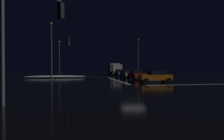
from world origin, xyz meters
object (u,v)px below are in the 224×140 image
Objects in this scene: sedan_red at (136,74)px; streetlamp_left_far at (59,55)px; sedan_blue at (120,73)px; streetlamp_left_near at (51,47)px; traffic_signal_nw at (58,51)px; sedan_gray at (127,73)px; sedan_orange_crossing at (155,76)px; traffic_signal_sw at (30,22)px; box_truck at (114,69)px; streetlamp_right_far at (138,54)px.

streetlamp_left_far is at bearing 126.08° from sedan_red.
streetlamp_left_near is at bearing -147.78° from sedan_blue.
streetlamp_left_near reaches higher than streetlamp_left_far.
streetlamp_left_near is (-1.76, 6.26, 1.23)m from traffic_signal_nw.
sedan_gray and sedan_orange_crossing have the same top height.
traffic_signal_sw reaches higher than sedan_blue.
box_truck reaches higher than sedan_blue.
sedan_red and sedan_blue have the same top height.
sedan_gray is at bearing -90.47° from box_truck.
streetlamp_right_far reaches higher than streetlamp_left_near.
sedan_gray is 15.91m from streetlamp_right_far.
streetlamp_left_near is (-14.64, 10.92, 4.81)m from sedan_orange_crossing.
traffic_signal_nw is at bearing -130.66° from streetlamp_right_far.
box_truck is at bearing 48.79° from streetlamp_left_near.
traffic_signal_sw is (-12.36, -25.99, 3.76)m from sedan_gray.
streetlamp_left_near reaches higher than sedan_blue.
streetlamp_left_near is at bearing -142.53° from streetlamp_right_far.
sedan_blue is 0.65× the size of traffic_signal_sw.
sedan_blue is 0.68× the size of traffic_signal_nw.
sedan_red is 1.00× the size of sedan_orange_crossing.
sedan_red is at bearing -108.76° from streetlamp_right_far.
traffic_signal_nw is 22.34m from streetlamp_left_far.
sedan_red is 7.39m from sedan_orange_crossing.
streetlamp_right_far reaches higher than box_truck.
box_truck is 7.70m from streetlamp_right_far.
sedan_blue and sedan_orange_crossing have the same top height.
traffic_signal_sw is (-12.33, -32.48, 3.76)m from sedan_blue.
streetlamp_left_far is 20.88m from streetlamp_right_far.
traffic_signal_sw is (-12.43, -20.02, 3.76)m from sedan_red.
traffic_signal_sw is 0.76× the size of streetlamp_left_far.
sedan_orange_crossing is (0.41, -7.38, 0.00)m from sedan_red.
traffic_signal_sw is 17.31m from traffic_signal_nw.
sedan_orange_crossing is at bearing -36.70° from streetlamp_left_near.
traffic_signal_sw is at bearing -115.43° from sedan_gray.
streetlamp_left_near reaches higher than box_truck.
traffic_signal_nw reaches higher than sedan_red.
streetlamp_right_far is at bearing -2.67° from box_truck.
traffic_signal_nw is (-12.39, -15.17, 3.58)m from sedan_blue.
sedan_gray is 15.15m from streetlamp_left_near.
sedan_red is 24.55m from streetlamp_left_far.
sedan_red is 23.86m from traffic_signal_sw.
sedan_gray is 13.35m from sedan_orange_crossing.
sedan_orange_crossing is 14.16m from traffic_signal_nw.
streetlamp_right_far is at bearing 37.47° from streetlamp_left_near.
streetlamp_left_near is (-14.17, -2.42, 4.81)m from sedan_gray.
sedan_red is 0.44× the size of streetlamp_right_far.
streetlamp_right_far is at bearing 64.27° from traffic_signal_sw.
traffic_signal_sw is 1.04× the size of traffic_signal_nw.
streetlamp_right_far is (19.06, 39.56, 1.10)m from traffic_signal_sw.
sedan_gray is 15.56m from traffic_signal_nw.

